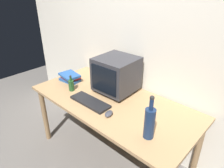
% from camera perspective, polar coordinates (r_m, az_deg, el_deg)
% --- Properties ---
extents(ground_plane, '(6.00, 6.00, 0.00)m').
position_cam_1_polar(ground_plane, '(2.48, -0.00, -19.22)').
color(ground_plane, slate).
extents(back_wall, '(4.00, 0.08, 2.50)m').
position_cam_1_polar(back_wall, '(2.14, 8.61, 12.06)').
color(back_wall, silver).
rests_on(back_wall, ground).
extents(desk, '(1.69, 0.80, 0.74)m').
position_cam_1_polar(desk, '(2.06, -0.00, -6.50)').
color(desk, tan).
rests_on(desk, ground).
extents(crt_monitor, '(0.40, 0.40, 0.37)m').
position_cam_1_polar(crt_monitor, '(2.09, 1.20, 2.68)').
color(crt_monitor, '#333338').
rests_on(crt_monitor, desk).
extents(keyboard, '(0.42, 0.16, 0.02)m').
position_cam_1_polar(keyboard, '(1.98, -6.11, -4.96)').
color(keyboard, black).
rests_on(keyboard, desk).
extents(computer_mouse, '(0.09, 0.11, 0.04)m').
position_cam_1_polar(computer_mouse, '(1.80, -0.91, -8.24)').
color(computer_mouse, '#3F3F47').
rests_on(computer_mouse, desk).
extents(bottle_tall, '(0.08, 0.08, 0.36)m').
position_cam_1_polar(bottle_tall, '(1.53, 10.41, -10.41)').
color(bottle_tall, navy).
rests_on(bottle_tall, desk).
extents(bottle_short, '(0.06, 0.06, 0.18)m').
position_cam_1_polar(bottle_short, '(2.20, -11.27, -0.23)').
color(bottle_short, '#1E4C23').
rests_on(bottle_short, desk).
extents(book_stack, '(0.26, 0.19, 0.09)m').
position_cam_1_polar(book_stack, '(2.41, -11.58, 1.85)').
color(book_stack, '#28569E').
rests_on(book_stack, desk).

